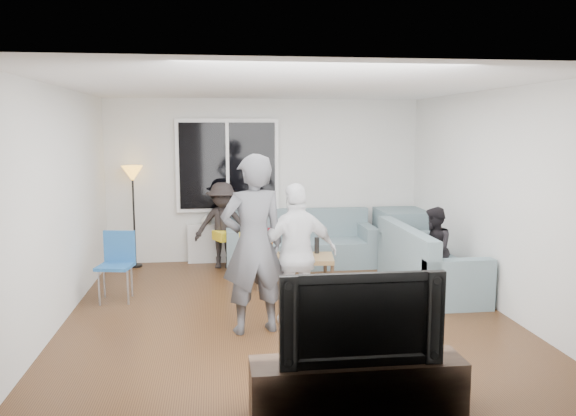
{
  "coord_description": "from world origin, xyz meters",
  "views": [
    {
      "loc": [
        -0.8,
        -6.48,
        2.15
      ],
      "look_at": [
        0.1,
        0.6,
        1.15
      ],
      "focal_mm": 35.94,
      "sensor_mm": 36.0,
      "label": 1
    }
  ],
  "objects": [
    {
      "name": "bottle_c",
      "position": [
        0.29,
        1.3,
        0.5
      ],
      "size": [
        0.07,
        0.07,
        0.19
      ],
      "primitive_type": "cylinder",
      "color": "black",
      "rests_on": "coffee_table"
    },
    {
      "name": "coffee_table",
      "position": [
        0.24,
        1.17,
        0.2
      ],
      "size": [
        1.17,
        0.74,
        0.4
      ],
      "primitive_type": "cube",
      "rotation": [
        0.0,
        0.0,
        -0.14
      ],
      "color": "#947147",
      "rests_on": "floor"
    },
    {
      "name": "cushion_yellow",
      "position": [
        -0.62,
        2.25,
        0.51
      ],
      "size": [
        0.48,
        0.45,
        0.14
      ],
      "primitive_type": "cube",
      "rotation": [
        0.0,
        0.0,
        0.45
      ],
      "color": "yellow",
      "rests_on": "sofa_back_section"
    },
    {
      "name": "pitcher",
      "position": [
        0.23,
        1.19,
        0.49
      ],
      "size": [
        0.17,
        0.17,
        0.17
      ],
      "primitive_type": "cylinder",
      "color": "maroon",
      "rests_on": "coffee_table"
    },
    {
      "name": "floor",
      "position": [
        0.0,
        0.0,
        -0.02
      ],
      "size": [
        5.0,
        5.5,
        0.04
      ],
      "primitive_type": "cube",
      "color": "#56351C",
      "rests_on": "ground"
    },
    {
      "name": "radiator",
      "position": [
        -0.6,
        2.65,
        0.31
      ],
      "size": [
        1.3,
        0.12,
        0.62
      ],
      "primitive_type": "cube",
      "color": "silver",
      "rests_on": "floor"
    },
    {
      "name": "sofa_corner",
      "position": [
        2.2,
        2.27,
        0.42
      ],
      "size": [
        0.85,
        0.85,
        0.85
      ],
      "primitive_type": "cube",
      "color": "slate",
      "rests_on": "floor"
    },
    {
      "name": "floor_lamp",
      "position": [
        -2.05,
        2.51,
        0.78
      ],
      "size": [
        0.32,
        0.32,
        1.56
      ],
      "primitive_type": null,
      "color": "#FCA62F",
      "rests_on": "floor"
    },
    {
      "name": "wall_back",
      "position": [
        0.0,
        2.77,
        1.3
      ],
      "size": [
        5.0,
        0.04,
        2.6
      ],
      "primitive_type": "cube",
      "color": "silver",
      "rests_on": "ground"
    },
    {
      "name": "sofa_back_section",
      "position": [
        0.5,
        2.27,
        0.42
      ],
      "size": [
        2.3,
        0.85,
        0.85
      ],
      "primitive_type": null,
      "color": "slate",
      "rests_on": "floor"
    },
    {
      "name": "spectator_back",
      "position": [
        -0.7,
        2.3,
        0.66
      ],
      "size": [
        0.89,
        0.56,
        1.32
      ],
      "primitive_type": "imported",
      "rotation": [
        0.0,
        0.0,
        -0.08
      ],
      "color": "black",
      "rests_on": "floor"
    },
    {
      "name": "player_left",
      "position": [
        -0.42,
        -0.59,
        0.94
      ],
      "size": [
        0.77,
        0.59,
        1.89
      ],
      "primitive_type": "imported",
      "rotation": [
        0.0,
        0.0,
        3.36
      ],
      "color": "#444449",
      "rests_on": "floor"
    },
    {
      "name": "bottle_a",
      "position": [
        -0.06,
        1.3,
        0.52
      ],
      "size": [
        0.07,
        0.07,
        0.24
      ],
      "primitive_type": "cylinder",
      "color": "orange",
      "rests_on": "coffee_table"
    },
    {
      "name": "potted_plant",
      "position": [
        -0.15,
        2.62,
        0.81
      ],
      "size": [
        0.23,
        0.2,
        0.38
      ],
      "primitive_type": "imported",
      "rotation": [
        0.0,
        0.0,
        -0.15
      ],
      "color": "#2E6428",
      "rests_on": "radiator"
    },
    {
      "name": "wall_front",
      "position": [
        0.0,
        -2.77,
        1.3
      ],
      "size": [
        5.0,
        0.04,
        2.6
      ],
      "primitive_type": "cube",
      "color": "silver",
      "rests_on": "ground"
    },
    {
      "name": "television",
      "position": [
        0.23,
        -2.5,
        0.79
      ],
      "size": [
        1.2,
        0.16,
        0.69
      ],
      "primitive_type": "imported",
      "color": "black",
      "rests_on": "tv_console"
    },
    {
      "name": "cushion_red",
      "position": [
        -0.07,
        2.33,
        0.51
      ],
      "size": [
        0.37,
        0.32,
        0.13
      ],
      "primitive_type": "cube",
      "rotation": [
        0.0,
        0.0,
        -0.05
      ],
      "color": "maroon",
      "rests_on": "sofa_back_section"
    },
    {
      "name": "window_mullion",
      "position": [
        -0.6,
        2.64,
        1.55
      ],
      "size": [
        0.05,
        0.03,
        1.35
      ],
      "primitive_type": "cube",
      "color": "white",
      "rests_on": "window_frame"
    },
    {
      "name": "wall_left",
      "position": [
        -2.52,
        0.0,
        1.3
      ],
      "size": [
        0.04,
        5.5,
        2.6
      ],
      "primitive_type": "cube",
      "color": "silver",
      "rests_on": "ground"
    },
    {
      "name": "tv_console",
      "position": [
        0.23,
        -2.5,
        0.22
      ],
      "size": [
        1.6,
        0.4,
        0.44
      ],
      "primitive_type": "cube",
      "color": "#36271B",
      "rests_on": "floor"
    },
    {
      "name": "vase",
      "position": [
        -0.95,
        2.62,
        0.71
      ],
      "size": [
        0.22,
        0.22,
        0.18
      ],
      "primitive_type": "imported",
      "rotation": [
        0.0,
        0.0,
        0.32
      ],
      "color": "silver",
      "rests_on": "radiator"
    },
    {
      "name": "bottle_e",
      "position": [
        0.6,
        1.32,
        0.51
      ],
      "size": [
        0.07,
        0.07,
        0.23
      ],
      "primitive_type": "cylinder",
      "color": "black",
      "rests_on": "coffee_table"
    },
    {
      "name": "ceiling",
      "position": [
        0.0,
        0.0,
        2.62
      ],
      "size": [
        5.0,
        5.5,
        0.04
      ],
      "primitive_type": "cube",
      "color": "white",
      "rests_on": "ground"
    },
    {
      "name": "sofa_right_section",
      "position": [
        2.02,
        0.71,
        0.42
      ],
      "size": [
        2.0,
        0.85,
        0.85
      ],
      "primitive_type": null,
      "rotation": [
        0.0,
        0.0,
        1.57
      ],
      "color": "slate",
      "rests_on": "floor"
    },
    {
      "name": "spectator_right",
      "position": [
        2.02,
        0.6,
        0.56
      ],
      "size": [
        0.58,
        0.66,
        1.13
      ],
      "primitive_type": "imported",
      "rotation": [
        0.0,
        0.0,
        -1.9
      ],
      "color": "black",
      "rests_on": "floor"
    },
    {
      "name": "wall_right",
      "position": [
        2.52,
        0.0,
        1.3
      ],
      "size": [
        0.04,
        5.5,
        2.6
      ],
      "primitive_type": "cube",
      "color": "silver",
      "rests_on": "ground"
    },
    {
      "name": "player_right",
      "position": [
        0.07,
        -0.45,
        0.78
      ],
      "size": [
        0.98,
        0.56,
        1.56
      ],
      "primitive_type": "imported",
      "rotation": [
        0.0,
        0.0,
        3.35
      ],
      "color": "silver",
      "rests_on": "floor"
    },
    {
      "name": "window_glass",
      "position": [
        -0.6,
        2.65,
        1.55
      ],
      "size": [
        1.5,
        0.02,
        1.35
      ],
      "primitive_type": "cube",
      "color": "black",
      "rests_on": "window_frame"
    },
    {
      "name": "side_chair",
      "position": [
        -2.05,
        0.71,
        0.43
      ],
      "size": [
        0.47,
        0.47,
        0.86
      ],
      "primitive_type": null,
      "rotation": [
        0.0,
        0.0,
        -0.19
      ],
      "color": "#245D9E",
      "rests_on": "floor"
    },
    {
      "name": "window_frame",
      "position": [
        -0.6,
        2.69,
        1.55
      ],
      "size": [
        1.62,
        0.06,
        1.47
      ],
      "primitive_type": "cube",
      "color": "white",
      "rests_on": "wall_back"
    }
  ]
}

